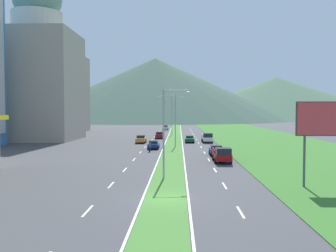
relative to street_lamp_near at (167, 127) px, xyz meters
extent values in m
plane|color=#424244|center=(0.17, -7.99, -5.07)|extent=(600.00, 600.00, 0.00)
cube|color=#477F33|center=(0.17, 52.01, -5.04)|extent=(3.20, 240.00, 0.06)
cube|color=#387028|center=(20.77, 52.01, -5.04)|extent=(24.00, 240.00, 0.06)
cube|color=silver|center=(-4.93, -11.30, -5.06)|extent=(0.16, 2.80, 0.01)
cube|color=silver|center=(-4.93, -2.95, -5.06)|extent=(0.16, 2.80, 0.01)
cube|color=silver|center=(-4.93, 5.40, -5.06)|extent=(0.16, 2.80, 0.01)
cube|color=silver|center=(-4.93, 13.74, -5.06)|extent=(0.16, 2.80, 0.01)
cube|color=silver|center=(-4.93, 22.09, -5.06)|extent=(0.16, 2.80, 0.01)
cube|color=silver|center=(-4.93, 30.44, -5.06)|extent=(0.16, 2.80, 0.01)
cube|color=silver|center=(-4.93, 38.79, -5.06)|extent=(0.16, 2.80, 0.01)
cube|color=silver|center=(-4.93, 47.13, -5.06)|extent=(0.16, 2.80, 0.01)
cube|color=silver|center=(-4.93, 55.48, -5.06)|extent=(0.16, 2.80, 0.01)
cube|color=silver|center=(-4.93, 63.83, -5.06)|extent=(0.16, 2.80, 0.01)
cube|color=silver|center=(-4.93, 72.17, -5.06)|extent=(0.16, 2.80, 0.01)
cube|color=silver|center=(-4.93, 80.52, -5.06)|extent=(0.16, 2.80, 0.01)
cube|color=silver|center=(-4.93, 88.87, -5.06)|extent=(0.16, 2.80, 0.01)
cube|color=silver|center=(-4.93, 97.21, -5.06)|extent=(0.16, 2.80, 0.01)
cube|color=silver|center=(5.27, -11.30, -5.06)|extent=(0.16, 2.80, 0.01)
cube|color=silver|center=(5.27, -2.95, -5.06)|extent=(0.16, 2.80, 0.01)
cube|color=silver|center=(5.27, 5.40, -5.06)|extent=(0.16, 2.80, 0.01)
cube|color=silver|center=(5.27, 13.74, -5.06)|extent=(0.16, 2.80, 0.01)
cube|color=silver|center=(5.27, 22.09, -5.06)|extent=(0.16, 2.80, 0.01)
cube|color=silver|center=(5.27, 30.44, -5.06)|extent=(0.16, 2.80, 0.01)
cube|color=silver|center=(5.27, 38.79, -5.06)|extent=(0.16, 2.80, 0.01)
cube|color=silver|center=(5.27, 47.13, -5.06)|extent=(0.16, 2.80, 0.01)
cube|color=silver|center=(5.27, 55.48, -5.06)|extent=(0.16, 2.80, 0.01)
cube|color=silver|center=(5.27, 63.83, -5.06)|extent=(0.16, 2.80, 0.01)
cube|color=silver|center=(5.27, 72.17, -5.06)|extent=(0.16, 2.80, 0.01)
cube|color=silver|center=(5.27, 80.52, -5.06)|extent=(0.16, 2.80, 0.01)
cube|color=silver|center=(5.27, 88.87, -5.06)|extent=(0.16, 2.80, 0.01)
cube|color=silver|center=(5.27, 97.21, -5.06)|extent=(0.16, 2.80, 0.01)
cube|color=silver|center=(-1.58, 52.01, -5.06)|extent=(0.16, 240.00, 0.01)
cube|color=silver|center=(1.92, 52.01, -5.06)|extent=(0.16, 240.00, 0.01)
cube|color=#9E9384|center=(-30.64, 46.17, 7.05)|extent=(17.04, 17.04, 24.24)
cylinder|color=beige|center=(-30.64, 46.17, 21.34)|extent=(11.39, 11.39, 4.34)
cube|color=#9E9384|center=(-36.50, 76.12, 6.71)|extent=(16.37, 16.37, 23.55)
cone|color=#516B56|center=(-92.17, 223.58, 8.45)|extent=(128.71, 128.71, 27.03)
cone|color=#3D5647|center=(-15.26, 219.24, 16.50)|extent=(186.16, 186.16, 43.15)
cone|color=#47664C|center=(80.05, 260.07, 11.51)|extent=(187.55, 187.55, 33.16)
cylinder|color=#99999E|center=(-0.30, -0.02, -0.67)|extent=(0.18, 0.18, 8.80)
cylinder|color=#99999E|center=(0.87, 0.07, 3.59)|extent=(2.35, 0.28, 0.10)
ellipsoid|color=silver|center=(2.04, 0.16, 3.39)|extent=(0.56, 0.28, 0.20)
cylinder|color=#99999E|center=(0.57, 30.80, -0.29)|extent=(0.18, 0.18, 9.56)
cylinder|color=#99999E|center=(-0.89, 30.86, 4.34)|extent=(2.92, 0.23, 0.10)
ellipsoid|color=silver|center=(-2.35, 30.93, 4.14)|extent=(0.56, 0.28, 0.20)
cylinder|color=#99999E|center=(-0.64, 61.61, 0.18)|extent=(0.18, 0.18, 10.50)
cylinder|color=#99999E|center=(0.87, 61.70, 5.28)|extent=(3.02, 0.27, 0.10)
ellipsoid|color=silver|center=(2.37, 61.78, 5.08)|extent=(0.56, 0.28, 0.20)
cylinder|color=#4C4C51|center=(12.13, -3.40, -2.77)|extent=(0.20, 0.20, 4.60)
cube|color=#D83847|center=(13.74, -3.50, 0.93)|extent=(4.61, 0.16, 2.80)
cube|color=#4C4C51|center=(13.74, -3.38, 0.93)|extent=(4.81, 0.08, 3.00)
cube|color=#C6842D|center=(-6.53, 38.31, -4.37)|extent=(1.84, 4.17, 0.76)
cube|color=black|center=(-6.53, 38.14, -3.74)|extent=(1.58, 1.83, 0.52)
cylinder|color=black|center=(-7.41, 39.60, -4.75)|extent=(0.22, 0.64, 0.64)
cylinder|color=black|center=(-5.65, 39.60, -4.75)|extent=(0.22, 0.64, 0.64)
cylinder|color=black|center=(-7.41, 37.02, -4.75)|extent=(0.22, 0.64, 0.64)
cylinder|color=black|center=(-5.65, 37.02, -4.75)|extent=(0.22, 0.64, 0.64)
cube|color=navy|center=(6.77, 18.57, -4.40)|extent=(1.86, 4.22, 0.70)
cube|color=black|center=(6.77, 18.74, -3.82)|extent=(1.60, 1.86, 0.46)
cylinder|color=black|center=(7.66, 17.26, -4.75)|extent=(0.22, 0.64, 0.64)
cylinder|color=black|center=(5.88, 17.26, -4.75)|extent=(0.22, 0.64, 0.64)
cylinder|color=black|center=(7.66, 19.88, -4.75)|extent=(0.22, 0.64, 0.64)
cylinder|color=black|center=(5.88, 19.88, -4.75)|extent=(0.22, 0.64, 0.64)
cube|color=#0C5128|center=(3.46, 39.87, -4.43)|extent=(1.77, 4.13, 0.64)
cube|color=black|center=(3.46, 40.03, -3.89)|extent=(1.52, 1.82, 0.44)
cylinder|color=black|center=(4.31, 38.59, -4.75)|extent=(0.22, 0.64, 0.64)
cylinder|color=black|center=(2.61, 38.59, -4.75)|extent=(0.22, 0.64, 0.64)
cylinder|color=black|center=(4.31, 41.15, -4.75)|extent=(0.22, 0.64, 0.64)
cylinder|color=black|center=(2.61, 41.15, -4.75)|extent=(0.22, 0.64, 0.64)
cube|color=navy|center=(-3.21, 27.50, -4.42)|extent=(1.78, 4.21, 0.65)
cube|color=black|center=(-3.21, 27.34, -3.88)|extent=(1.53, 1.85, 0.44)
cylinder|color=black|center=(-4.06, 28.81, -4.75)|extent=(0.22, 0.64, 0.64)
cylinder|color=black|center=(-2.36, 28.81, -4.75)|extent=(0.22, 0.64, 0.64)
cylinder|color=black|center=(-4.06, 26.20, -4.75)|extent=(0.22, 0.64, 0.64)
cylinder|color=black|center=(-2.36, 26.20, -4.75)|extent=(0.22, 0.64, 0.64)
cube|color=#B2B2B7|center=(-3.32, 86.90, -4.38)|extent=(1.80, 4.63, 0.74)
cube|color=black|center=(-3.32, 86.72, -3.75)|extent=(1.55, 2.04, 0.52)
cylinder|color=black|center=(-4.19, 88.34, -4.75)|extent=(0.22, 0.64, 0.64)
cylinder|color=black|center=(-2.46, 88.34, -4.75)|extent=(0.22, 0.64, 0.64)
cylinder|color=black|center=(-4.19, 85.47, -4.75)|extent=(0.22, 0.64, 0.64)
cylinder|color=black|center=(-2.46, 85.47, -4.75)|extent=(0.22, 0.64, 0.64)
cube|color=maroon|center=(-3.37, 50.11, -4.39)|extent=(1.81, 4.24, 0.72)
cube|color=black|center=(-3.37, 49.94, -3.76)|extent=(1.56, 1.86, 0.54)
cylinder|color=black|center=(-4.24, 51.43, -4.75)|extent=(0.22, 0.64, 0.64)
cylinder|color=black|center=(-2.50, 51.43, -4.75)|extent=(0.22, 0.64, 0.64)
cylinder|color=black|center=(-4.24, 48.80, -4.75)|extent=(0.22, 0.64, 0.64)
cylinder|color=black|center=(-2.50, 48.80, -4.75)|extent=(0.22, 0.64, 0.64)
cube|color=silver|center=(7.14, 40.41, -4.27)|extent=(2.00, 5.40, 0.80)
cube|color=black|center=(7.14, 38.81, -3.47)|extent=(1.84, 2.00, 0.80)
cube|color=silver|center=(8.08, 41.51, -3.65)|extent=(0.10, 3.20, 0.44)
cube|color=silver|center=(6.20, 41.51, -3.65)|extent=(0.10, 3.20, 0.44)
cube|color=silver|center=(7.14, 43.06, -3.65)|extent=(1.84, 0.10, 0.44)
cylinder|color=black|center=(8.10, 38.79, -4.67)|extent=(0.26, 0.80, 0.80)
cylinder|color=black|center=(6.18, 38.79, -4.67)|extent=(0.26, 0.80, 0.80)
cylinder|color=black|center=(8.10, 42.03, -4.67)|extent=(0.26, 0.80, 0.80)
cylinder|color=black|center=(6.18, 42.03, -4.67)|extent=(0.26, 0.80, 0.80)
cube|color=maroon|center=(6.78, 11.84, -4.27)|extent=(2.00, 5.40, 0.80)
cube|color=black|center=(6.78, 10.24, -3.47)|extent=(1.84, 2.00, 0.80)
cube|color=maroon|center=(7.72, 12.94, -3.65)|extent=(0.10, 3.20, 0.44)
cube|color=maroon|center=(5.84, 12.94, -3.65)|extent=(0.10, 3.20, 0.44)
cube|color=maroon|center=(6.78, 14.49, -3.65)|extent=(1.84, 0.10, 0.44)
cylinder|color=black|center=(7.74, 10.22, -4.67)|extent=(0.26, 0.80, 0.80)
cylinder|color=black|center=(5.82, 10.22, -4.67)|extent=(0.26, 0.80, 0.80)
cylinder|color=black|center=(7.74, 13.46, -4.67)|extent=(0.26, 0.80, 0.80)
cylinder|color=black|center=(5.82, 13.46, -4.67)|extent=(0.26, 0.80, 0.80)
cylinder|color=black|center=(-3.49, 23.77, -4.77)|extent=(0.10, 0.60, 0.60)
cylinder|color=black|center=(-3.49, 22.37, -4.77)|extent=(0.12, 0.60, 0.60)
cube|color=navy|center=(-3.49, 23.07, -4.59)|extent=(0.20, 1.12, 0.25)
ellipsoid|color=navy|center=(-3.49, 23.27, -4.24)|extent=(0.24, 0.44, 0.24)
cube|color=#4C4C51|center=(-3.49, 22.97, -3.87)|extent=(0.36, 0.28, 0.70)
sphere|color=red|center=(-3.49, 23.02, -3.40)|extent=(0.26, 0.26, 0.26)
camera|label=1|loc=(1.16, -34.97, 1.69)|focal=38.54mm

